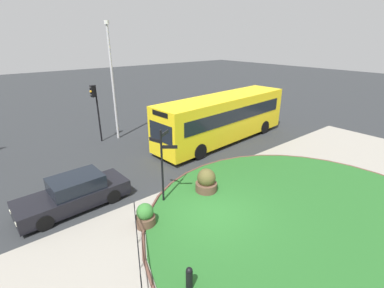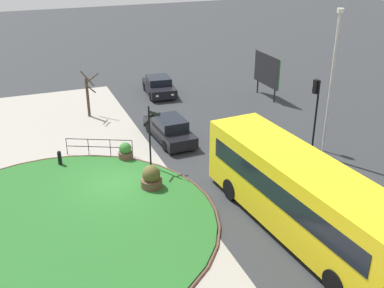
# 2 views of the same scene
# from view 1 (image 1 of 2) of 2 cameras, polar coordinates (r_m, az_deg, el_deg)

# --- Properties ---
(ground) EXTENTS (120.00, 120.00, 0.00)m
(ground) POSITION_cam_1_polar(r_m,az_deg,el_deg) (11.94, 4.24, -14.33)
(ground) COLOR #282B2D
(sidewalk_paving) EXTENTS (32.00, 8.86, 0.02)m
(sidewalk_paving) POSITION_cam_1_polar(r_m,az_deg,el_deg) (11.09, 10.06, -17.79)
(sidewalk_paving) COLOR gray
(sidewalk_paving) RESTS_ON ground
(grass_island) EXTENTS (13.22, 13.22, 0.10)m
(grass_island) POSITION_cam_1_polar(r_m,az_deg,el_deg) (12.32, 23.97, -14.84)
(grass_island) COLOR #235B23
(grass_island) RESTS_ON ground
(grass_kerb_ring) EXTENTS (13.53, 13.53, 0.11)m
(grass_kerb_ring) POSITION_cam_1_polar(r_m,az_deg,el_deg) (12.32, 23.97, -14.82)
(grass_kerb_ring) COLOR brown
(grass_kerb_ring) RESTS_ON ground
(signpost_directional) EXTENTS (0.83, 1.08, 3.45)m
(signpost_directional) POSITION_cam_1_polar(r_m,az_deg,el_deg) (11.79, -6.15, -3.32)
(signpost_directional) COLOR black
(signpost_directional) RESTS_ON ground
(bollard_foreground) EXTENTS (0.21, 0.21, 0.87)m
(bollard_foreground) POSITION_cam_1_polar(r_m,az_deg,el_deg) (8.81, -0.57, -26.24)
(bollard_foreground) COLOR black
(bollard_foreground) RESTS_ON ground
(railing_grass_edge) EXTENTS (1.59, 3.35, 0.99)m
(railing_grass_edge) POSITION_cam_1_polar(r_m,az_deg,el_deg) (9.85, -11.27, -19.00)
(railing_grass_edge) COLOR black
(railing_grass_edge) RESTS_ON ground
(bus_yellow) EXTENTS (11.11, 3.36, 3.19)m
(bus_yellow) POSITION_cam_1_polar(r_m,az_deg,el_deg) (19.38, 6.51, 5.52)
(bus_yellow) COLOR yellow
(bus_yellow) RESTS_ON ground
(car_near_lane) EXTENTS (4.65, 1.93, 1.41)m
(car_near_lane) POSITION_cam_1_polar(r_m,az_deg,el_deg) (13.06, -23.20, -9.43)
(car_near_lane) COLOR black
(car_near_lane) RESTS_ON ground
(traffic_light_near) EXTENTS (0.48, 0.32, 3.98)m
(traffic_light_near) POSITION_cam_1_polar(r_m,az_deg,el_deg) (19.87, -19.49, 8.38)
(traffic_light_near) COLOR black
(traffic_light_near) RESTS_ON ground
(lamppost_tall) EXTENTS (0.32, 0.32, 7.94)m
(lamppost_tall) POSITION_cam_1_polar(r_m,az_deg,el_deg) (19.98, -16.19, 12.77)
(lamppost_tall) COLOR #B7B7BC
(lamppost_tall) RESTS_ON ground
(planter_near_signpost) EXTENTS (0.78, 0.78, 0.99)m
(planter_near_signpost) POSITION_cam_1_polar(r_m,az_deg,el_deg) (11.18, -9.69, -14.57)
(planter_near_signpost) COLOR brown
(planter_near_signpost) RESTS_ON ground
(planter_kerbside) EXTENTS (1.03, 1.03, 1.22)m
(planter_kerbside) POSITION_cam_1_polar(r_m,az_deg,el_deg) (13.13, 2.98, -7.89)
(planter_kerbside) COLOR brown
(planter_kerbside) RESTS_ON ground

